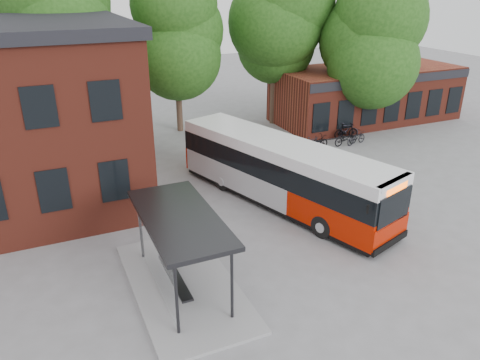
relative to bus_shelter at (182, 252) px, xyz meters
name	(u,v)px	position (x,y,z in m)	size (l,w,h in m)	color
ground	(280,246)	(4.50, 1.00, -1.45)	(100.00, 100.00, 0.00)	slate
shop_row	(366,94)	(19.50, 15.00, 0.55)	(14.00, 6.20, 4.00)	maroon
bus_shelter	(182,252)	(0.00, 0.00, 0.00)	(3.60, 7.00, 2.90)	#27272B
bike_rail	(331,141)	(13.78, 11.00, -1.26)	(5.20, 0.10, 0.38)	#27272B
tree_0	(70,62)	(-1.50, 17.00, 4.05)	(7.92, 7.92, 11.00)	#1C4512
tree_1	(177,57)	(5.50, 18.00, 3.75)	(7.92, 7.92, 10.40)	#1C4512
tree_2	(274,49)	(12.50, 17.00, 4.05)	(7.92, 7.92, 11.00)	#1C4512
tree_3	(365,65)	(17.50, 13.00, 3.19)	(7.04, 7.04, 9.28)	#1C4512
city_bus	(281,173)	(6.45, 4.63, 0.11)	(2.61, 12.25, 3.11)	#B41600
bicycle_1	(312,143)	(11.97, 10.56, -1.01)	(0.42, 1.47, 0.89)	black
bicycle_2	(316,143)	(12.23, 10.42, -0.96)	(0.66, 1.88, 0.99)	black
bicycle_4	(346,138)	(14.51, 10.42, -0.98)	(0.63, 1.79, 0.94)	black
bicycle_5	(346,130)	(15.52, 11.80, -0.93)	(0.49, 1.73, 1.04)	#21202B
bicycle_6	(356,138)	(15.25, 10.30, -1.00)	(0.59, 1.70, 0.89)	black
bicycle_7	(346,131)	(15.36, 11.58, -0.92)	(0.50, 1.77, 1.06)	black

